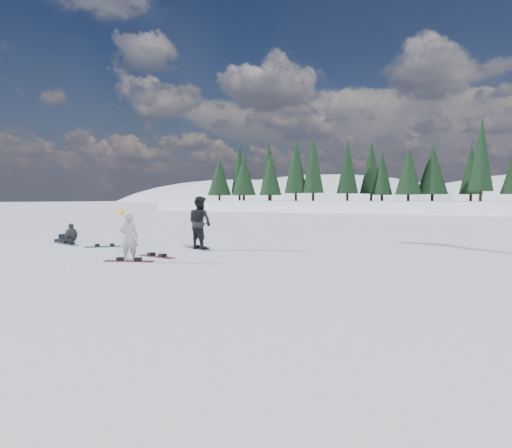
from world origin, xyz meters
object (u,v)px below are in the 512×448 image
Objects in this scene: snowboarder_man at (200,223)px; snowboard_loose_c at (69,244)px; snowboarder_woman at (129,237)px; gear_bag at (65,237)px; snowboard_loose_a at (105,247)px; seated_rider at (70,235)px; snowboard_loose_b at (157,257)px.

snowboarder_man is 1.33× the size of snowboard_loose_c.
snowboard_loose_c is (-6.22, 2.62, -0.73)m from snowboarder_woman.
snowboarder_man is 7.56m from gear_bag.
snowboarder_man is 4.05m from snowboard_loose_a.
snowboarder_woman is at bearing -82.06° from snowboard_loose_a.
gear_bag is at bearing -177.95° from seated_rider.
snowboarder_man reaches higher than snowboarder_woman.
seated_rider is 3.22m from snowboard_loose_a.
gear_bag is at bearing 161.57° from snowboard_loose_c.
snowboard_loose_b is (7.18, -2.22, -0.30)m from seated_rider.
snowboard_loose_a is (-4.17, 2.73, -0.73)m from snowboarder_woman.
gear_bag reaches higher than snowboard_loose_c.
seated_rider is at bearing 116.61° from snowboard_loose_a.
snowboard_loose_c is (1.06, -0.91, -0.30)m from seated_rider.
snowboarder_woman is 3.55× the size of gear_bag.
gear_bag is 0.30× the size of snowboard_loose_b.
snowboarder_man reaches higher than gear_bag.
seated_rider is at bearing -19.79° from gear_bag.
snowboard_loose_b and snowboard_loose_a have the same top height.
seated_rider is 7.52m from snowboard_loose_b.
gear_bag is (-7.50, -0.27, -0.85)m from snowboarder_man.
snowboard_loose_b is (-0.10, 1.31, -0.73)m from snowboarder_woman.
snowboarder_man is 1.33× the size of snowboard_loose_a.
snowboarder_man is 2.93m from snowboard_loose_b.
snowboarder_woman is 4.09m from snowboarder_man.
snowboarder_woman is 8.85m from gear_bag.
gear_bag is 0.30× the size of snowboard_loose_a.
snowboard_loose_b is (7.88, -2.47, -0.14)m from gear_bag.
snowboarder_man reaches higher than snowboard_loose_b.
snowboard_loose_c is 2.05m from snowboard_loose_a.
seated_rider is 0.70× the size of snowboard_loose_a.
snowboarder_woman is at bearing -25.38° from gear_bag.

